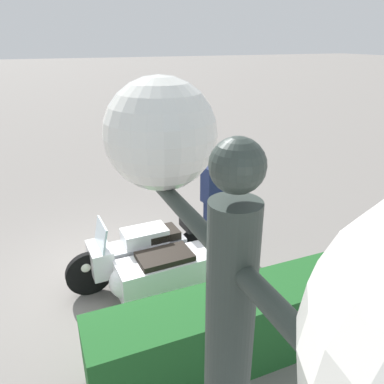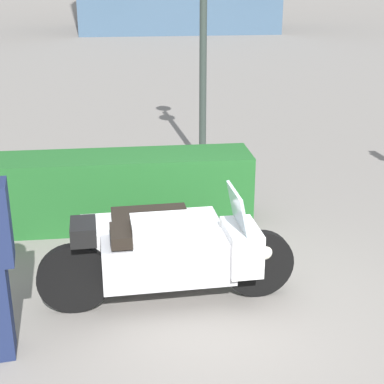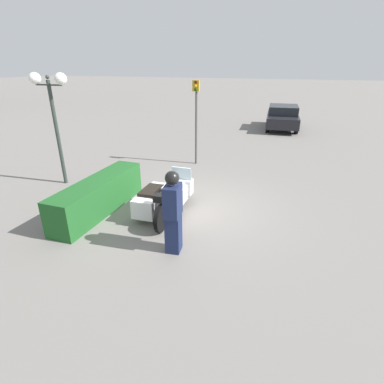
# 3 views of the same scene
# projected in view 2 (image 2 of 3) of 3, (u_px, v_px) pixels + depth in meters

# --- Properties ---
(ground_plane) EXTENTS (160.00, 160.00, 0.00)m
(ground_plane) POSITION_uv_depth(u_px,v_px,m) (231.00, 315.00, 5.73)
(ground_plane) COLOR slate
(police_motorcycle) EXTENTS (2.57, 1.17, 1.18)m
(police_motorcycle) POSITION_uv_depth(u_px,v_px,m) (168.00, 246.00, 6.07)
(police_motorcycle) COLOR black
(police_motorcycle) RESTS_ON ground
(hedge_bush_curbside) EXTENTS (3.43, 0.77, 0.95)m
(hedge_bush_curbside) POSITION_uv_depth(u_px,v_px,m) (119.00, 190.00, 7.66)
(hedge_bush_curbside) COLOR #1E5623
(hedge_bush_curbside) RESTS_ON ground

